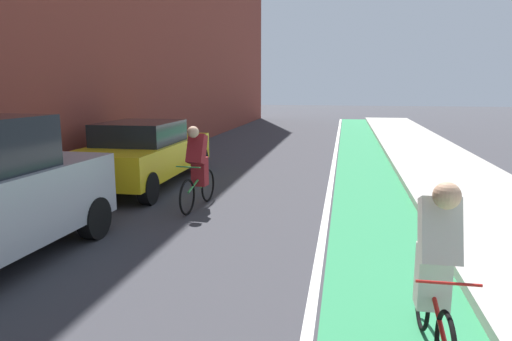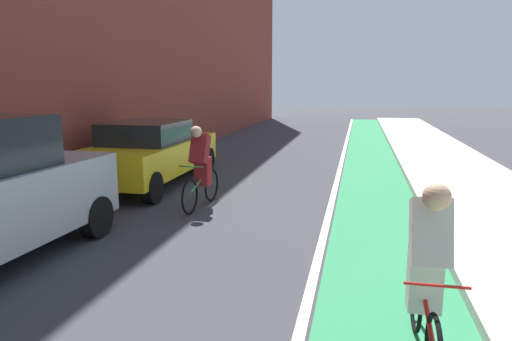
{
  "view_description": "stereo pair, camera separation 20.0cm",
  "coord_description": "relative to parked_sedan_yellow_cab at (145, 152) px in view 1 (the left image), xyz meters",
  "views": [
    {
      "loc": [
        2.16,
        5.82,
        2.37
      ],
      "look_at": [
        0.87,
        12.59,
        1.1
      ],
      "focal_mm": 32.64,
      "sensor_mm": 36.0,
      "label": 1
    },
    {
      "loc": [
        2.36,
        5.86,
        2.37
      ],
      "look_at": [
        0.87,
        12.59,
        1.1
      ],
      "focal_mm": 32.64,
      "sensor_mm": 36.0,
      "label": 2
    }
  ],
  "objects": [
    {
      "name": "cyclist_trailing",
      "position": [
        1.92,
        -1.83,
        0.02
      ],
      "size": [
        0.48,
        1.72,
        1.62
      ],
      "color": "black",
      "rests_on": "ground"
    },
    {
      "name": "parked_sedan_yellow_cab",
      "position": [
        0.0,
        0.0,
        0.0
      ],
      "size": [
        1.94,
        4.81,
        1.53
      ],
      "color": "yellow",
      "rests_on": "ground"
    },
    {
      "name": "cyclist_mid",
      "position": [
        5.49,
        -6.33,
        0.02
      ],
      "size": [
        0.48,
        1.73,
        1.62
      ],
      "color": "black",
      "rests_on": "ground"
    },
    {
      "name": "bike_lane_paint",
      "position": [
        5.3,
        2.57,
        -0.79
      ],
      "size": [
        1.6,
        41.41,
        0.0
      ],
      "primitive_type": "cube",
      "color": "#2D8451",
      "rests_on": "ground"
    },
    {
      "name": "lane_divider_stripe",
      "position": [
        4.4,
        2.57,
        -0.79
      ],
      "size": [
        0.12,
        41.41,
        0.0
      ],
      "primitive_type": "cube",
      "color": "white",
      "rests_on": "ground"
    },
    {
      "name": "ground_plane",
      "position": [
        2.52,
        0.57,
        -0.79
      ],
      "size": [
        91.09,
        91.09,
        0.0
      ],
      "primitive_type": "plane",
      "color": "#38383D"
    },
    {
      "name": "sidewalk_right",
      "position": [
        7.49,
        2.57,
        -0.72
      ],
      "size": [
        2.79,
        41.41,
        0.14
      ],
      "primitive_type": "cube",
      "color": "#A8A59E",
      "rests_on": "ground"
    }
  ]
}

